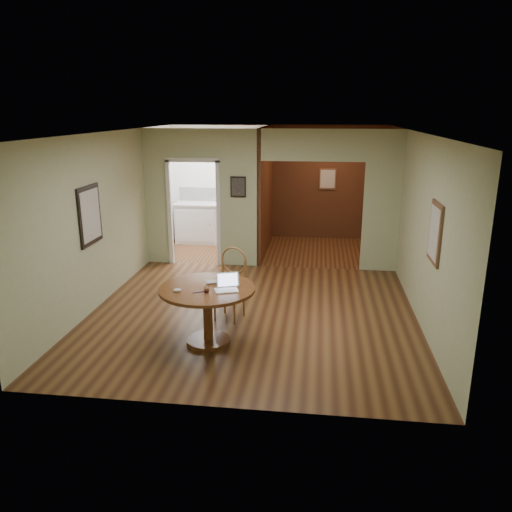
# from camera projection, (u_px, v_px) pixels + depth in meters

# --- Properties ---
(floor) EXTENTS (5.00, 5.00, 0.00)m
(floor) POSITION_uv_depth(u_px,v_px,m) (252.00, 315.00, 7.68)
(floor) COLOR #412312
(floor) RESTS_ON ground
(room_shell) EXTENTS (5.20, 7.50, 5.00)m
(room_shell) POSITION_uv_depth(u_px,v_px,m) (249.00, 198.00, 10.32)
(room_shell) COLOR silver
(room_shell) RESTS_ON ground
(dining_table) EXTENTS (1.27, 1.27, 0.79)m
(dining_table) POSITION_uv_depth(u_px,v_px,m) (207.00, 302.00, 6.61)
(dining_table) COLOR brown
(dining_table) RESTS_ON ground
(chair) EXTENTS (0.57, 0.57, 1.08)m
(chair) POSITION_uv_depth(u_px,v_px,m) (231.00, 279.00, 7.45)
(chair) COLOR brown
(chair) RESTS_ON ground
(open_laptop) EXTENTS (0.35, 0.34, 0.21)m
(open_laptop) POSITION_uv_depth(u_px,v_px,m) (227.00, 285.00, 6.47)
(open_laptop) COLOR white
(open_laptop) RESTS_ON dining_table
(closed_laptop) EXTENTS (0.37, 0.32, 0.03)m
(closed_laptop) POSITION_uv_depth(u_px,v_px,m) (219.00, 283.00, 6.70)
(closed_laptop) COLOR silver
(closed_laptop) RESTS_ON dining_table
(mouse) EXTENTS (0.12, 0.08, 0.04)m
(mouse) POSITION_uv_depth(u_px,v_px,m) (177.00, 290.00, 6.39)
(mouse) COLOR white
(mouse) RESTS_ON dining_table
(wine_glass) EXTENTS (0.08, 0.08, 0.09)m
(wine_glass) POSITION_uv_depth(u_px,v_px,m) (207.00, 289.00, 6.36)
(wine_glass) COLOR white
(wine_glass) RESTS_ON dining_table
(pen) EXTENTS (0.13, 0.07, 0.01)m
(pen) POSITION_uv_depth(u_px,v_px,m) (198.00, 292.00, 6.37)
(pen) COLOR #0B0E52
(pen) RESTS_ON dining_table
(kitchen_cabinet) EXTENTS (2.06, 0.60, 0.94)m
(kitchen_cabinet) POSITION_uv_depth(u_px,v_px,m) (219.00, 223.00, 11.71)
(kitchen_cabinet) COLOR white
(kitchen_cabinet) RESTS_ON ground
(grocery_bag) EXTENTS (0.41, 0.38, 0.34)m
(grocery_bag) POSITION_uv_depth(u_px,v_px,m) (233.00, 197.00, 11.48)
(grocery_bag) COLOR beige
(grocery_bag) RESTS_ON kitchen_cabinet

